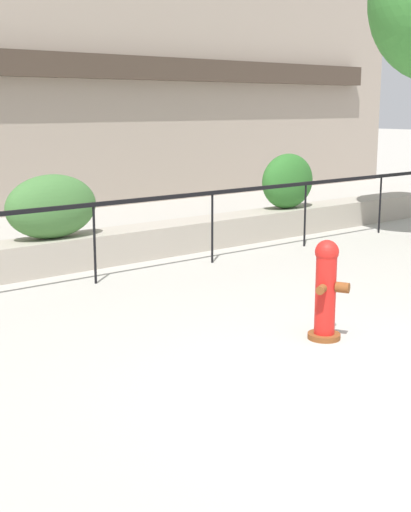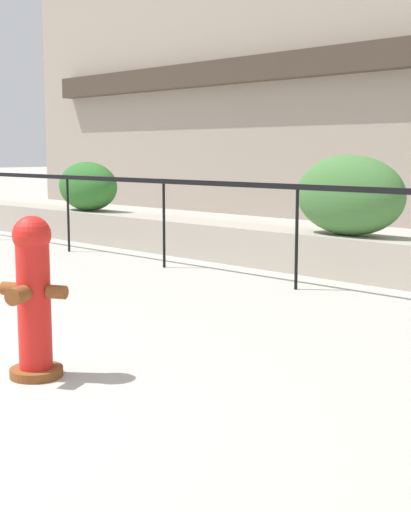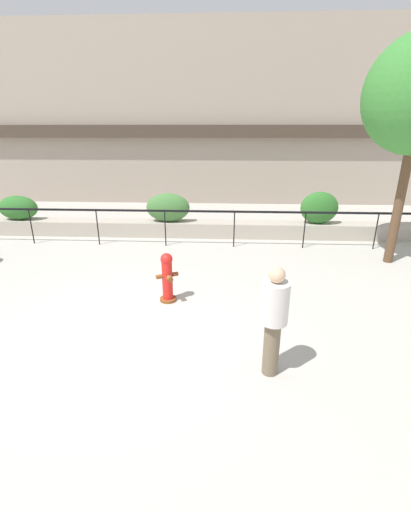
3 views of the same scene
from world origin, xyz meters
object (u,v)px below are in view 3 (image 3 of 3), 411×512
at_px(hedge_bush_0, 18,208).
at_px(fire_hydrant, 167,277).
at_px(hedge_bush_1, 168,208).
at_px(pedestrian, 274,315).
at_px(hedge_bush_2, 319,208).

distance_m(hedge_bush_0, fire_hydrant, 7.62).
height_order(hedge_bush_1, pedestrian, pedestrian).
distance_m(hedge_bush_0, hedge_bush_1, 5.23).
relative_size(hedge_bush_0, pedestrian, 0.79).
bearing_deg(fire_hydrant, pedestrian, -49.58).
bearing_deg(pedestrian, fire_hydrant, 130.42).
bearing_deg(hedge_bush_2, fire_hydrant, -132.20).
xyz_separation_m(hedge_bush_1, fire_hydrant, (0.71, -4.77, -0.43)).
height_order(hedge_bush_1, hedge_bush_2, hedge_bush_2).
distance_m(hedge_bush_1, hedge_bush_2, 5.03).
distance_m(hedge_bush_1, fire_hydrant, 4.84).
xyz_separation_m(hedge_bush_2, pedestrian, (-2.44, -7.00, -0.04)).
distance_m(fire_hydrant, pedestrian, 2.95).
bearing_deg(hedge_bush_1, hedge_bush_0, 180.00).
xyz_separation_m(hedge_bush_0, fire_hydrant, (5.93, -4.77, -0.36)).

